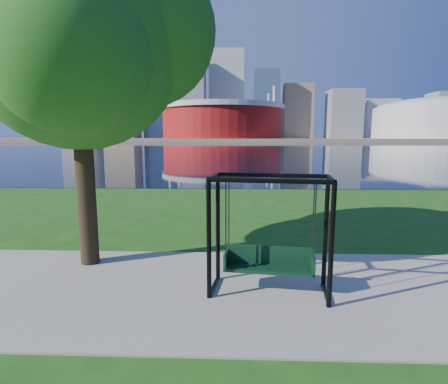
{
  "coord_description": "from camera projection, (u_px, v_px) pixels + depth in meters",
  "views": [
    {
      "loc": [
        0.03,
        -6.48,
        2.74
      ],
      "look_at": [
        -0.21,
        0.0,
        1.72
      ],
      "focal_mm": 28.0,
      "sensor_mm": 36.0,
      "label": 1
    }
  ],
  "objects": [
    {
      "name": "ground",
      "position": [
        235.0,
        279.0,
        6.82
      ],
      "size": [
        900.0,
        900.0,
        0.0
      ],
      "primitive_type": "plane",
      "color": "#1E5114",
      "rests_on": "ground"
    },
    {
      "name": "path",
      "position": [
        235.0,
        289.0,
        6.33
      ],
      "size": [
        120.0,
        4.0,
        0.03
      ],
      "primitive_type": "cube",
      "color": "#9E937F",
      "rests_on": "ground"
    },
    {
      "name": "river",
      "position": [
        237.0,
        146.0,
        107.52
      ],
      "size": [
        900.0,
        180.0,
        0.02
      ],
      "primitive_type": "cube",
      "color": "black",
      "rests_on": "ground"
    },
    {
      "name": "far_bank",
      "position": [
        237.0,
        139.0,
        308.77
      ],
      "size": [
        900.0,
        228.0,
        2.0
      ],
      "primitive_type": "cube",
      "color": "#937F60",
      "rests_on": "ground"
    },
    {
      "name": "stadium",
      "position": [
        222.0,
        120.0,
        236.99
      ],
      "size": [
        83.0,
        83.0,
        32.0
      ],
      "color": "maroon",
      "rests_on": "far_bank"
    },
    {
      "name": "arena",
      "position": [
        440.0,
        117.0,
        231.45
      ],
      "size": [
        84.0,
        84.0,
        26.56
      ],
      "color": "beige",
      "rests_on": "far_bank"
    },
    {
      "name": "skyline",
      "position": [
        233.0,
        100.0,
        316.74
      ],
      "size": [
        392.0,
        66.0,
        96.5
      ],
      "color": "gray",
      "rests_on": "far_bank"
    },
    {
      "name": "swing",
      "position": [
        269.0,
        237.0,
        6.07
      ],
      "size": [
        2.15,
        1.15,
        2.1
      ],
      "rotation": [
        0.0,
        0.0,
        -0.13
      ],
      "color": "black",
      "rests_on": "ground"
    },
    {
      "name": "park_tree",
      "position": [
        75.0,
        37.0,
        6.97
      ],
      "size": [
        5.48,
        4.95,
        6.81
      ],
      "color": "black",
      "rests_on": "ground"
    }
  ]
}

